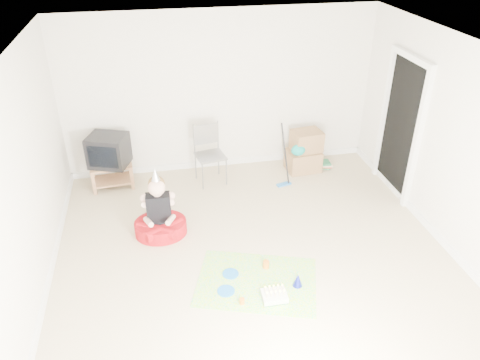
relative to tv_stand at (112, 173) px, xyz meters
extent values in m
plane|color=beige|center=(1.81, -2.11, -0.24)|extent=(5.00, 5.00, 0.00)
cube|color=black|center=(4.29, -0.91, 0.78)|extent=(0.02, 0.90, 2.05)
cube|color=#9F6D47|center=(0.00, 0.00, 0.14)|extent=(0.67, 0.45, 0.03)
cube|color=#9F6D47|center=(0.00, 0.00, -0.12)|extent=(0.67, 0.45, 0.03)
cube|color=#9F6D47|center=(-0.27, -0.19, -0.04)|extent=(0.05, 0.05, 0.40)
cube|color=#9F6D47|center=(0.30, -0.14, -0.04)|extent=(0.05, 0.05, 0.40)
cube|color=#9F6D47|center=(-0.30, 0.14, -0.04)|extent=(0.05, 0.05, 0.40)
cube|color=#9F6D47|center=(0.27, 0.19, -0.04)|extent=(0.05, 0.05, 0.40)
cube|color=black|center=(0.00, 0.00, 0.40)|extent=(0.69, 0.63, 0.49)
cube|color=gray|center=(1.55, -0.15, 0.22)|extent=(0.50, 0.49, 0.03)
cylinder|color=gray|center=(1.35, -0.19, 0.24)|extent=(0.02, 0.02, 0.96)
cylinder|color=gray|center=(1.74, -0.11, 0.24)|extent=(0.02, 0.02, 0.96)
cube|color=#977049|center=(3.12, -0.05, -0.06)|extent=(0.57, 0.45, 0.35)
cube|color=#977049|center=(3.17, -0.02, 0.28)|extent=(0.52, 0.43, 0.33)
ellipsoid|color=#0C8C82|center=(2.98, -0.19, 0.21)|extent=(0.24, 0.17, 0.19)
cube|color=blue|center=(2.67, -0.49, -0.23)|extent=(0.25, 0.14, 0.03)
cylinder|color=black|center=(2.67, -0.49, 0.25)|extent=(0.11, 0.32, 0.94)
cube|color=#267347|center=(3.55, -0.03, -0.23)|extent=(0.26, 0.29, 0.03)
cube|color=#A42D23|center=(3.55, -0.03, -0.20)|extent=(0.23, 0.27, 0.03)
cube|color=beige|center=(3.55, -0.03, -0.17)|extent=(0.20, 0.25, 0.03)
cube|color=#267347|center=(3.55, -0.03, -0.15)|extent=(0.17, 0.22, 0.03)
cylinder|color=#B21017|center=(0.67, -1.40, -0.15)|extent=(0.72, 0.72, 0.19)
cube|color=black|center=(0.67, -1.40, 0.16)|extent=(0.32, 0.19, 0.43)
sphere|color=#E7AF9A|center=(0.67, -1.40, 0.49)|extent=(0.23, 0.23, 0.22)
cone|color=silver|center=(0.67, -1.40, 0.68)|extent=(0.12, 0.12, 0.17)
cube|color=#EA3198|center=(1.74, -2.60, -0.24)|extent=(1.65, 1.40, 0.01)
cube|color=silver|center=(1.87, -2.91, -0.20)|extent=(0.28, 0.23, 0.07)
cube|color=green|center=(1.87, -2.91, -0.23)|extent=(0.28, 0.23, 0.01)
cylinder|color=beige|center=(1.77, -2.95, -0.13)|extent=(0.01, 0.01, 0.07)
cylinder|color=beige|center=(1.82, -2.95, -0.13)|extent=(0.01, 0.01, 0.07)
cylinder|color=beige|center=(1.87, -2.96, -0.13)|extent=(0.01, 0.01, 0.07)
cylinder|color=beige|center=(1.92, -2.96, -0.13)|extent=(0.01, 0.01, 0.07)
cylinder|color=beige|center=(1.97, -2.96, -0.13)|extent=(0.01, 0.01, 0.07)
cylinder|color=beige|center=(1.77, -2.86, -0.13)|extent=(0.01, 0.01, 0.07)
cylinder|color=beige|center=(1.82, -2.86, -0.13)|extent=(0.01, 0.01, 0.07)
cylinder|color=beige|center=(1.87, -2.87, -0.13)|extent=(0.01, 0.01, 0.07)
cylinder|color=beige|center=(1.92, -2.87, -0.13)|extent=(0.01, 0.01, 0.07)
cylinder|color=beige|center=(1.97, -2.87, -0.13)|extent=(0.01, 0.01, 0.07)
cylinder|color=blue|center=(1.46, -2.41, -0.23)|extent=(0.20, 0.20, 0.01)
cylinder|color=blue|center=(1.35, -2.69, -0.23)|extent=(0.21, 0.21, 0.01)
cylinder|color=orange|center=(1.91, -2.37, -0.19)|extent=(0.11, 0.11, 0.09)
cylinder|color=orange|center=(1.50, -2.91, -0.20)|extent=(0.07, 0.07, 0.07)
cone|color=#161C9F|center=(2.19, -2.76, -0.15)|extent=(0.16, 0.16, 0.17)
camera|label=1|loc=(0.73, -6.67, 3.61)|focal=35.00mm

